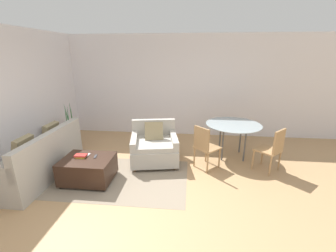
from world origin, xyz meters
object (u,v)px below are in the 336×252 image
(dining_table, at_px, (233,127))
(dining_chair_near_left, at_px, (205,145))
(book_stack, at_px, (81,156))
(potted_plant, at_px, (72,137))
(ottoman, at_px, (88,168))
(tv_remote_primary, at_px, (95,156))
(armchair, at_px, (154,147))
(dining_chair_near_right, at_px, (273,148))
(couch, at_px, (38,161))
(tv_remote_secondary, at_px, (88,155))

(dining_table, bearing_deg, dining_chair_near_left, -135.00)
(book_stack, xyz_separation_m, potted_plant, (-1.00, 1.48, -0.24))
(ottoman, xyz_separation_m, tv_remote_primary, (0.12, 0.08, 0.21))
(book_stack, distance_m, dining_chair_near_left, 2.35)
(armchair, relative_size, tv_remote_primary, 7.64)
(ottoman, bearing_deg, dining_chair_near_right, 11.28)
(book_stack, relative_size, potted_plant, 0.18)
(couch, relative_size, tv_remote_secondary, 13.78)
(armchair, distance_m, potted_plant, 2.29)
(couch, bearing_deg, dining_chair_near_right, 8.03)
(tv_remote_primary, height_order, tv_remote_secondary, same)
(armchair, relative_size, tv_remote_secondary, 7.89)
(tv_remote_secondary, bearing_deg, tv_remote_primary, -16.62)
(potted_plant, bearing_deg, couch, -84.97)
(tv_remote_secondary, xyz_separation_m, dining_chair_near_right, (3.47, 0.55, 0.06))
(book_stack, bearing_deg, dining_table, 24.03)
(book_stack, relative_size, tv_remote_primary, 1.51)
(dining_chair_near_right, bearing_deg, couch, -171.97)
(potted_plant, bearing_deg, tv_remote_secondary, -51.67)
(book_stack, bearing_deg, dining_chair_near_right, 10.30)
(armchair, bearing_deg, ottoman, -139.55)
(tv_remote_primary, height_order, dining_chair_near_left, dining_chair_near_left)
(dining_chair_near_right, bearing_deg, dining_table, 135.00)
(book_stack, height_order, tv_remote_secondary, book_stack)
(tv_remote_primary, distance_m, dining_chair_near_right, 3.36)
(tv_remote_secondary, bearing_deg, couch, -175.67)
(book_stack, xyz_separation_m, tv_remote_primary, (0.25, 0.05, -0.02))
(book_stack, bearing_deg, potted_plant, 124.14)
(dining_chair_near_left, bearing_deg, book_stack, -164.02)
(tv_remote_primary, bearing_deg, book_stack, -169.43)
(armchair, height_order, tv_remote_secondary, armchair)
(armchair, xyz_separation_m, dining_table, (1.71, 0.42, 0.36))
(tv_remote_primary, bearing_deg, couch, -178.70)
(dining_chair_near_left, xyz_separation_m, dining_chair_near_right, (1.30, 0.00, 0.00))
(dining_table, xyz_separation_m, dining_chair_near_left, (-0.65, -0.65, -0.17))
(couch, xyz_separation_m, dining_chair_near_right, (4.44, 0.63, 0.20))
(armchair, xyz_separation_m, tv_remote_primary, (-0.95, -0.83, 0.12))
(potted_plant, bearing_deg, dining_table, -2.67)
(dining_chair_near_left, bearing_deg, tv_remote_secondary, -165.70)
(couch, xyz_separation_m, tv_remote_primary, (1.13, 0.03, 0.14))
(book_stack, height_order, dining_chair_near_left, dining_chair_near_left)
(armchair, distance_m, dining_chair_near_right, 2.37)
(potted_plant, height_order, dining_chair_near_right, potted_plant)
(book_stack, relative_size, tv_remote_secondary, 1.55)
(potted_plant, relative_size, dining_chair_near_right, 1.34)
(dining_table, bearing_deg, couch, -161.37)
(ottoman, distance_m, book_stack, 0.26)
(couch, bearing_deg, potted_plant, 95.03)
(dining_table, distance_m, dining_chair_near_right, 0.94)
(armchair, xyz_separation_m, book_stack, (-1.20, -0.88, 0.14))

